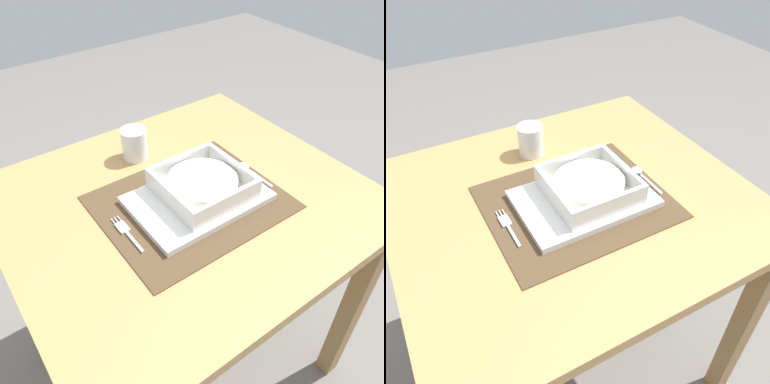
# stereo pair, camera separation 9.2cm
# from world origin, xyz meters

# --- Properties ---
(ground_plane) EXTENTS (6.00, 6.00, 0.00)m
(ground_plane) POSITION_xyz_m (0.00, 0.00, 0.00)
(ground_plane) COLOR slate
(dining_table) EXTENTS (0.84, 0.75, 0.75)m
(dining_table) POSITION_xyz_m (0.00, 0.00, 0.63)
(dining_table) COLOR #B2844C
(dining_table) RESTS_ON ground
(placemat) EXTENTS (0.42, 0.35, 0.00)m
(placemat) POSITION_xyz_m (0.00, -0.03, 0.75)
(placemat) COLOR #4C3823
(placemat) RESTS_ON dining_table
(serving_plate) EXTENTS (0.31, 0.21, 0.02)m
(serving_plate) POSITION_xyz_m (0.02, -0.03, 0.76)
(serving_plate) COLOR white
(serving_plate) RESTS_ON placemat
(porridge_bowl) EXTENTS (0.19, 0.19, 0.05)m
(porridge_bowl) POSITION_xyz_m (0.03, -0.03, 0.79)
(porridge_bowl) COLOR white
(porridge_bowl) RESTS_ON serving_plate
(fork) EXTENTS (0.02, 0.13, 0.00)m
(fork) POSITION_xyz_m (-0.17, -0.02, 0.76)
(fork) COLOR silver
(fork) RESTS_ON placemat
(spoon) EXTENTS (0.02, 0.12, 0.01)m
(spoon) POSITION_xyz_m (0.19, -0.01, 0.76)
(spoon) COLOR silver
(spoon) RESTS_ON placemat
(butter_knife) EXTENTS (0.01, 0.13, 0.01)m
(butter_knife) POSITION_xyz_m (0.16, -0.02, 0.76)
(butter_knife) COLOR black
(butter_knife) RESTS_ON placemat
(drinking_glass) EXTENTS (0.07, 0.07, 0.08)m
(drinking_glass) POSITION_xyz_m (-0.01, 0.21, 0.79)
(drinking_glass) COLOR white
(drinking_glass) RESTS_ON dining_table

